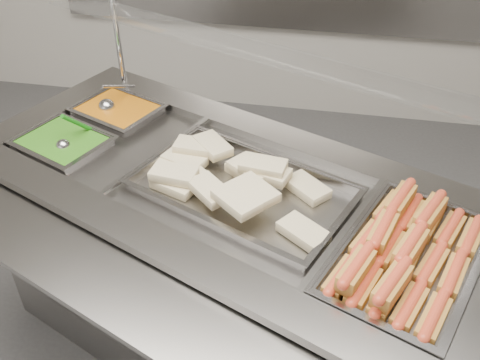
% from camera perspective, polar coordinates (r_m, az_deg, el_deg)
% --- Properties ---
extents(steam_counter, '(1.95, 1.43, 0.86)m').
position_cam_1_polar(steam_counter, '(1.98, -1.16, -9.94)').
color(steam_counter, slate).
rests_on(steam_counter, ground).
extents(tray_rail, '(1.67, 0.97, 0.05)m').
position_cam_1_polar(tray_rail, '(1.46, -12.51, -11.12)').
color(tray_rail, gray).
rests_on(tray_rail, steam_counter).
extents(sneeze_guard, '(1.55, 0.87, 0.42)m').
position_cam_1_polar(sneeze_guard, '(1.67, 2.70, 13.15)').
color(sneeze_guard, silver).
rests_on(sneeze_guard, steam_counter).
extents(pan_hotdogs, '(0.50, 0.61, 0.10)m').
position_cam_1_polar(pan_hotdogs, '(1.54, 17.35, -8.69)').
color(pan_hotdogs, gray).
rests_on(pan_hotdogs, steam_counter).
extents(pan_wraps, '(0.74, 0.60, 0.07)m').
position_cam_1_polar(pan_wraps, '(1.68, 0.27, -1.37)').
color(pan_wraps, gray).
rests_on(pan_wraps, steam_counter).
extents(pan_beans, '(0.35, 0.32, 0.10)m').
position_cam_1_polar(pan_beans, '(2.14, -12.79, 6.54)').
color(pan_beans, gray).
rests_on(pan_beans, steam_counter).
extents(pan_peas, '(0.35, 0.32, 0.10)m').
position_cam_1_polar(pan_peas, '(2.00, -18.25, 3.04)').
color(pan_peas, gray).
rests_on(pan_peas, steam_counter).
extents(hotdogs_in_buns, '(0.45, 0.55, 0.11)m').
position_cam_1_polar(hotdogs_in_buns, '(1.51, 17.20, -7.39)').
color(hotdogs_in_buns, '#935E1E').
rests_on(hotdogs_in_buns, pan_hotdogs).
extents(tortilla_wraps, '(0.59, 0.49, 0.09)m').
position_cam_1_polar(tortilla_wraps, '(1.69, -1.61, 0.37)').
color(tortilla_wraps, '#CCB789').
rests_on(tortilla_wraps, pan_wraps).
extents(ladle, '(0.10, 0.18, 0.13)m').
position_cam_1_polar(ladle, '(2.14, -13.93, 7.69)').
color(ladle, '#AEAEB3').
rests_on(ladle, pan_beans).
extents(serving_spoon, '(0.09, 0.15, 0.14)m').
position_cam_1_polar(serving_spoon, '(1.95, -18.07, 3.87)').
color(serving_spoon, '#AEAEB3').
rests_on(serving_spoon, pan_peas).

